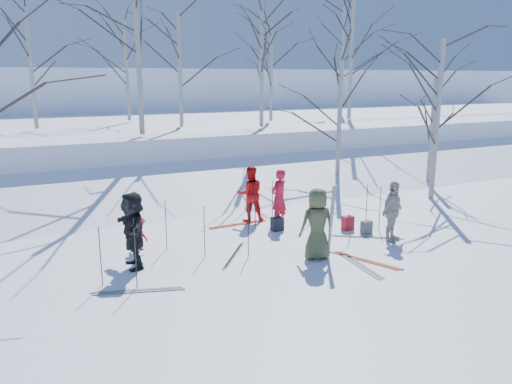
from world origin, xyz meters
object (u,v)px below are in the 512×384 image
dog (319,233)px  backpack_red (348,223)px  skier_cream_east (392,211)px  skier_red_seated (140,233)px  skier_grey_west (133,230)px  skier_red_north (279,197)px  backpack_grey (366,227)px  skier_redor_behind (250,194)px  backpack_dark (277,224)px  skier_olive_center (317,224)px

dog → backpack_red: dog is taller
backpack_red → skier_cream_east: bearing=-69.7°
skier_red_seated → skier_grey_west: (-0.42, -1.17, 0.48)m
skier_red_north → backpack_grey: skier_red_north is taller
skier_red_seated → dog: 4.81m
dog → backpack_grey: size_ratio=1.38×
skier_redor_behind → dog: size_ratio=3.33×
skier_cream_east → skier_grey_west: 6.92m
skier_red_north → skier_redor_behind: bearing=-73.6°
skier_redor_behind → backpack_grey: skier_redor_behind is taller
skier_red_north → backpack_dark: bearing=33.2°
skier_olive_center → skier_redor_behind: 3.74m
skier_grey_west → backpack_red: 6.38m
skier_red_seated → dog: bearing=-127.2°
skier_grey_west → backpack_grey: 6.65m
skier_olive_center → dog: size_ratio=3.42×
skier_red_north → backpack_red: (1.57, -1.40, -0.65)m
skier_cream_east → dog: (-1.83, 0.84, -0.62)m
dog → backpack_grey: dog is taller
skier_cream_east → backpack_red: 1.55m
dog → backpack_red: (1.34, 0.49, -0.01)m
backpack_red → backpack_dark: backpack_red is taller
skier_redor_behind → backpack_grey: 3.69m
skier_redor_behind → skier_grey_west: bearing=42.2°
skier_cream_east → backpack_red: bearing=88.0°
skier_red_seated → skier_cream_east: size_ratio=0.52×
skier_red_north → dog: bearing=72.9°
skier_red_seated → backpack_dark: size_ratio=2.18×
skier_grey_west → backpack_red: (6.33, 0.18, -0.71)m
skier_olive_center → backpack_red: 2.76m
skier_cream_east → backpack_grey: 1.05m
skier_red_seated → dog: (4.57, -1.47, -0.21)m
skier_redor_behind → backpack_grey: size_ratio=4.60×
backpack_dark → skier_redor_behind: bearing=102.7°
skier_red_seated → backpack_grey: size_ratio=2.30×
skier_red_seated → backpack_dark: bearing=-111.0°
backpack_red → backpack_dark: 2.10m
skier_olive_center → backpack_red: (2.13, 1.61, -0.69)m
backpack_grey → backpack_dark: (-2.18, 1.41, 0.01)m
skier_red_seated → backpack_grey: bearing=-123.1°
skier_olive_center → skier_grey_west: (-4.20, 1.43, 0.02)m
skier_red_north → skier_grey_west: size_ratio=0.94×
dog → skier_red_seated: bearing=-47.7°
skier_red_north → backpack_grey: (1.84, -1.93, -0.67)m
skier_red_seated → skier_olive_center: bearing=-143.8°
skier_olive_center → skier_grey_west: bearing=-10.0°
skier_olive_center → skier_cream_east: bearing=-165.1°
skier_olive_center → skier_red_seated: 4.61m
skier_grey_west → dog: skier_grey_west is taller
dog → backpack_red: size_ratio=1.25×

